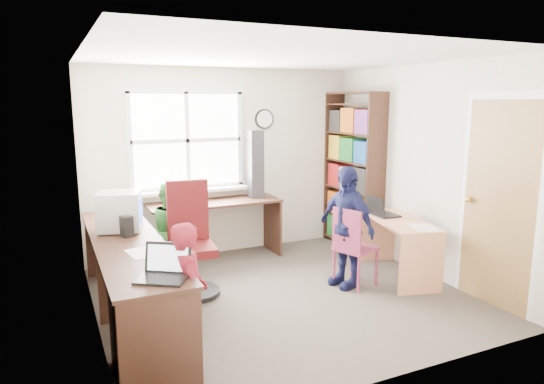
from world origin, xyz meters
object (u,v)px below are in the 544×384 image
Objects in this scene: laptop_right at (380,211)px; crt_monitor at (120,211)px; l_desk at (160,283)px; person_navy at (346,227)px; swivel_chair at (191,246)px; person_green at (172,231)px; cd_tower at (256,164)px; potted_plant at (198,190)px; person_red at (190,296)px; wooden_chair at (352,244)px; laptop_left at (165,270)px; bookshelf at (353,175)px; right_desk at (400,235)px.

crt_monitor is at bearing 88.01° from laptop_right.
l_desk is at bearing 103.44° from laptop_right.
laptop_right is at bearing 101.13° from person_navy.
person_green is at bearing 103.76° from swivel_chair.
l_desk is 2.48m from cd_tower.
crt_monitor is 0.54× the size of cd_tower.
potted_plant is (-1.85, 1.19, 0.19)m from laptop_right.
crt_monitor is 0.42× the size of person_red.
laptop_left reaches higher than wooden_chair.
wooden_chair is 2.00m from potted_plant.
laptop_left is (-0.10, -0.68, 0.35)m from l_desk.
laptop_left is at bearing -111.61° from potted_plant.
person_navy reaches higher than l_desk.
laptop_left is 2.36m from person_navy.
crt_monitor is 0.89m from person_green.
bookshelf is 1.55m from person_navy.
laptop_left is 0.31m from person_red.
crt_monitor is (-2.98, 0.50, 0.46)m from right_desk.
person_navy is at bearing -59.74° from person_red.
laptop_right is (2.80, 1.20, -0.09)m from laptop_left.
person_green is (-0.08, 0.50, 0.05)m from swivel_chair.
cd_tower reaches higher than person_red.
wooden_chair is at bearing -61.82° from person_red.
swivel_chair is at bearing 86.00° from laptop_right.
l_desk is 6.69× the size of laptop_left.
swivel_chair is 0.82m from crt_monitor.
crt_monitor is 1.44m from laptop_left.
bookshelf reaches higher than laptop_right.
person_green is (-2.54, -0.20, -0.45)m from bookshelf.
laptop_left is 1.22× the size of laptop_right.
potted_plant is (-1.93, 1.45, 0.43)m from right_desk.
l_desk is at bearing -116.48° from potted_plant.
laptop_right is 2.86m from person_red.
swivel_chair reaches higher than potted_plant.
potted_plant reaches higher than laptop_right.
bookshelf reaches higher than swivel_chair.
laptop_right is 0.41× the size of cd_tower.
laptop_left reaches higher than l_desk.
person_red is (0.09, -0.64, 0.11)m from l_desk.
person_navy reaches higher than potted_plant.
cd_tower is at bearing 87.57° from laptop_left.
potted_plant is 2.48m from person_red.
person_navy is (0.43, -1.46, -0.53)m from cd_tower.
l_desk is 2.25× the size of person_navy.
right_desk is 0.69m from wooden_chair.
laptop_left is at bearing -146.65° from right_desk.
right_desk is at bearing 78.78° from person_navy.
right_desk is 3.46× the size of laptop_right.
wooden_chair is 0.73m from laptop_right.
right_desk is at bearing -14.84° from wooden_chair.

